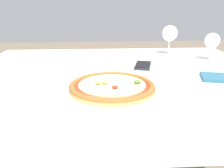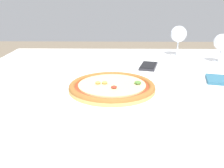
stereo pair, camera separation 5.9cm
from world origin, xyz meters
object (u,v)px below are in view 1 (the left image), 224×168
dining_table (120,93)px  wine_glass_far_right (212,41)px  cell_phone (143,65)px  pizza_plate (112,88)px  fork (25,114)px  wine_glass_far_left (170,34)px

dining_table → wine_glass_far_right: wine_glass_far_right is taller
dining_table → cell_phone: 0.21m
cell_phone → pizza_plate: bearing=-116.7°
fork → wine_glass_far_left: bearing=50.3°
dining_table → pizza_plate: size_ratio=3.87×
dining_table → fork: fork is taller
pizza_plate → dining_table: bearing=75.5°
wine_glass_far_right → fork: bearing=-143.4°
fork → wine_glass_far_right: size_ratio=1.20×
pizza_plate → fork: (-0.25, -0.16, -0.01)m
fork → cell_phone: cell_phone is taller
wine_glass_far_left → wine_glass_far_right: size_ratio=1.16×
fork → wine_glass_far_left: wine_glass_far_left is taller
pizza_plate → cell_phone: pizza_plate is taller
fork → wine_glass_far_left: (0.60, 0.72, 0.11)m
pizza_plate → wine_glass_far_right: size_ratio=2.37×
pizza_plate → cell_phone: (0.16, 0.33, -0.01)m
fork → cell_phone: 0.64m
pizza_plate → fork: pizza_plate is taller
wine_glass_far_left → cell_phone: bearing=-128.1°
pizza_plate → fork: bearing=-147.4°
pizza_plate → wine_glass_far_left: wine_glass_far_left is taller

